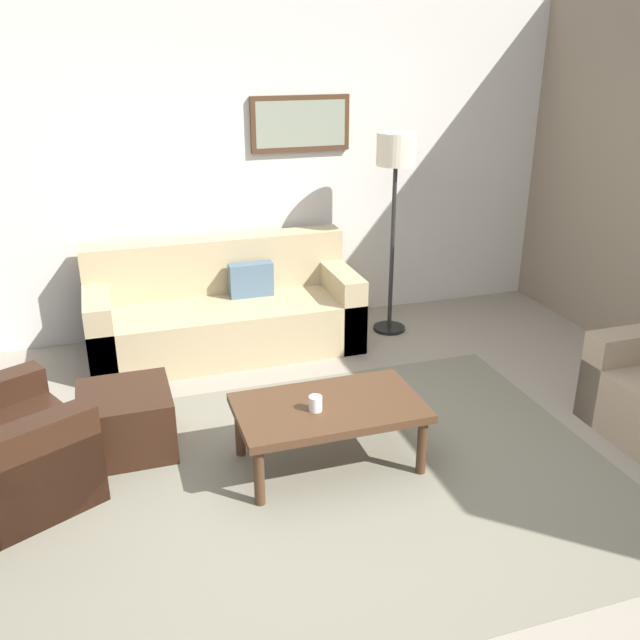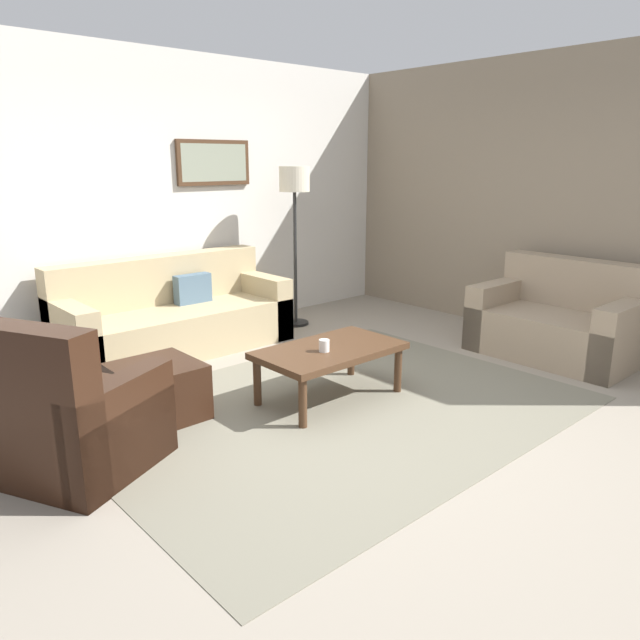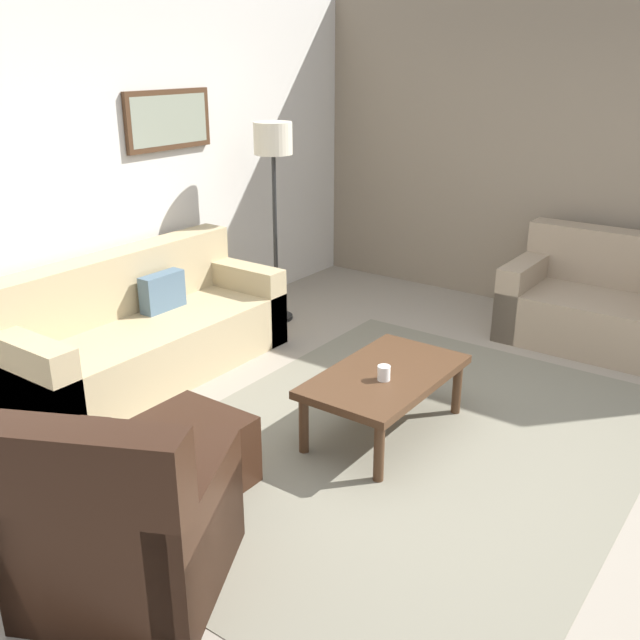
{
  "view_description": "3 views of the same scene",
  "coord_description": "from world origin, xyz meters",
  "px_view_note": "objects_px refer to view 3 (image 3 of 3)",
  "views": [
    {
      "loc": [
        -1.05,
        -3.22,
        2.41
      ],
      "look_at": [
        0.19,
        0.63,
        0.76
      ],
      "focal_mm": 38.92,
      "sensor_mm": 36.0,
      "label": 1
    },
    {
      "loc": [
        -2.82,
        -2.96,
        1.77
      ],
      "look_at": [
        0.0,
        0.18,
        0.64
      ],
      "focal_mm": 33.55,
      "sensor_mm": 36.0,
      "label": 2
    },
    {
      "loc": [
        -3.33,
        -1.8,
        2.25
      ],
      "look_at": [
        -0.16,
        0.49,
        0.76
      ],
      "focal_mm": 39.79,
      "sensor_mm": 36.0,
      "label": 3
    }
  ],
  "objects_px": {
    "coffee_table": "(385,380)",
    "ottoman": "(189,455)",
    "armchair_leather": "(123,535)",
    "framed_artwork": "(169,120)",
    "couch_loveseat": "(600,306)",
    "couch_main": "(140,334)",
    "cup": "(384,373)",
    "lamp_standing": "(273,159)"
  },
  "relations": [
    {
      "from": "ottoman",
      "to": "coffee_table",
      "type": "relative_size",
      "value": 0.51
    },
    {
      "from": "couch_main",
      "to": "framed_artwork",
      "type": "bearing_deg",
      "value": 26.37
    },
    {
      "from": "couch_main",
      "to": "coffee_table",
      "type": "distance_m",
      "value": 1.96
    },
    {
      "from": "armchair_leather",
      "to": "framed_artwork",
      "type": "height_order",
      "value": "framed_artwork"
    },
    {
      "from": "armchair_leather",
      "to": "coffee_table",
      "type": "height_order",
      "value": "armchair_leather"
    },
    {
      "from": "couch_main",
      "to": "cup",
      "type": "distance_m",
      "value": 2.0
    },
    {
      "from": "armchair_leather",
      "to": "coffee_table",
      "type": "distance_m",
      "value": 1.9
    },
    {
      "from": "armchair_leather",
      "to": "framed_artwork",
      "type": "bearing_deg",
      "value": 41.79
    },
    {
      "from": "couch_loveseat",
      "to": "cup",
      "type": "xyz_separation_m",
      "value": [
        -2.44,
        0.6,
        0.16
      ]
    },
    {
      "from": "armchair_leather",
      "to": "lamp_standing",
      "type": "relative_size",
      "value": 0.63
    },
    {
      "from": "armchair_leather",
      "to": "coffee_table",
      "type": "relative_size",
      "value": 0.97
    },
    {
      "from": "coffee_table",
      "to": "cup",
      "type": "distance_m",
      "value": 0.15
    },
    {
      "from": "couch_loveseat",
      "to": "ottoman",
      "type": "bearing_deg",
      "value": 161.15
    },
    {
      "from": "armchair_leather",
      "to": "couch_loveseat",
      "type": "bearing_deg",
      "value": -11.01
    },
    {
      "from": "armchair_leather",
      "to": "framed_artwork",
      "type": "relative_size",
      "value": 1.26
    },
    {
      "from": "couch_main",
      "to": "armchair_leather",
      "type": "height_order",
      "value": "armchair_leather"
    },
    {
      "from": "couch_main",
      "to": "lamp_standing",
      "type": "xyz_separation_m",
      "value": [
        1.45,
        -0.12,
        1.11
      ]
    },
    {
      "from": "coffee_table",
      "to": "ottoman",
      "type": "bearing_deg",
      "value": 154.58
    },
    {
      "from": "ottoman",
      "to": "lamp_standing",
      "type": "relative_size",
      "value": 0.33
    },
    {
      "from": "ottoman",
      "to": "couch_main",
      "type": "bearing_deg",
      "value": 57.96
    },
    {
      "from": "ottoman",
      "to": "coffee_table",
      "type": "xyz_separation_m",
      "value": [
        1.15,
        -0.54,
        0.16
      ]
    },
    {
      "from": "couch_loveseat",
      "to": "armchair_leather",
      "type": "xyz_separation_m",
      "value": [
        -4.23,
        0.82,
        0.01
      ]
    },
    {
      "from": "coffee_table",
      "to": "framed_artwork",
      "type": "bearing_deg",
      "value": 77.32
    },
    {
      "from": "armchair_leather",
      "to": "cup",
      "type": "relative_size",
      "value": 11.9
    },
    {
      "from": "armchair_leather",
      "to": "coffee_table",
      "type": "bearing_deg",
      "value": -5.34
    },
    {
      "from": "couch_main",
      "to": "armchair_leather",
      "type": "distance_m",
      "value": 2.39
    },
    {
      "from": "couch_main",
      "to": "coffee_table",
      "type": "xyz_separation_m",
      "value": [
        0.28,
        -1.94,
        0.06
      ]
    },
    {
      "from": "couch_loveseat",
      "to": "coffee_table",
      "type": "xyz_separation_m",
      "value": [
        -2.34,
        0.65,
        0.06
      ]
    },
    {
      "from": "couch_loveseat",
      "to": "cup",
      "type": "bearing_deg",
      "value": 166.17
    },
    {
      "from": "cup",
      "to": "lamp_standing",
      "type": "bearing_deg",
      "value": 55.65
    },
    {
      "from": "armchair_leather",
      "to": "ottoman",
      "type": "height_order",
      "value": "armchair_leather"
    },
    {
      "from": "ottoman",
      "to": "framed_artwork",
      "type": "height_order",
      "value": "framed_artwork"
    },
    {
      "from": "couch_loveseat",
      "to": "coffee_table",
      "type": "bearing_deg",
      "value": 164.58
    },
    {
      "from": "couch_main",
      "to": "cup",
      "type": "bearing_deg",
      "value": -84.89
    },
    {
      "from": "lamp_standing",
      "to": "framed_artwork",
      "type": "distance_m",
      "value": 0.89
    },
    {
      "from": "couch_loveseat",
      "to": "cup",
      "type": "height_order",
      "value": "couch_loveseat"
    },
    {
      "from": "ottoman",
      "to": "cup",
      "type": "xyz_separation_m",
      "value": [
        1.05,
        -0.59,
        0.26
      ]
    },
    {
      "from": "framed_artwork",
      "to": "ottoman",
      "type": "bearing_deg",
      "value": -133.07
    },
    {
      "from": "couch_loveseat",
      "to": "armchair_leather",
      "type": "height_order",
      "value": "armchair_leather"
    },
    {
      "from": "cup",
      "to": "armchair_leather",
      "type": "bearing_deg",
      "value": 172.93
    },
    {
      "from": "cup",
      "to": "lamp_standing",
      "type": "height_order",
      "value": "lamp_standing"
    },
    {
      "from": "ottoman",
      "to": "cup",
      "type": "height_order",
      "value": "cup"
    }
  ]
}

